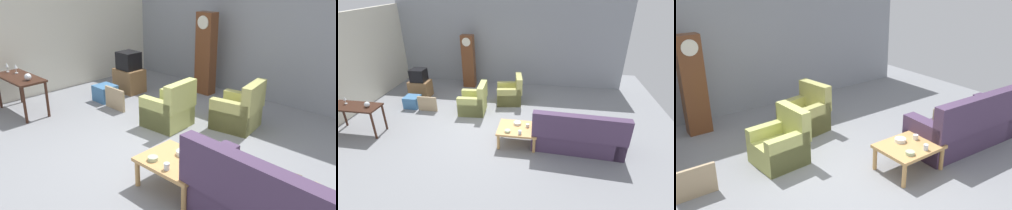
# 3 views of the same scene
# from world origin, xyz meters

# --- Properties ---
(ground_plane) EXTENTS (10.40, 10.40, 0.00)m
(ground_plane) POSITION_xyz_m (0.00, 0.00, 0.00)
(ground_plane) COLOR gray
(garage_door_wall) EXTENTS (8.40, 0.16, 3.20)m
(garage_door_wall) POSITION_xyz_m (0.00, 3.60, 1.60)
(garage_door_wall) COLOR gray
(garage_door_wall) RESTS_ON ground_plane
(couch_floral) EXTENTS (2.14, 0.99, 1.04)m
(couch_floral) POSITION_xyz_m (2.30, -0.49, 0.36)
(couch_floral) COLOR #4C3856
(couch_floral) RESTS_ON ground_plane
(armchair_olive_near) EXTENTS (0.84, 0.81, 0.92)m
(armchair_olive_near) POSITION_xyz_m (-0.63, 0.95, 0.31)
(armchair_olive_near) COLOR #B7BC66
(armchair_olive_near) RESTS_ON ground_plane
(armchair_olive_far) EXTENTS (0.91, 0.88, 0.92)m
(armchair_olive_far) POSITION_xyz_m (0.37, 1.80, 0.31)
(armchair_olive_far) COLOR tan
(armchair_olive_far) RESTS_ON ground_plane
(coffee_table_wood) EXTENTS (0.96, 0.76, 0.44)m
(coffee_table_wood) POSITION_xyz_m (0.88, -0.49, 0.37)
(coffee_table_wood) COLOR tan
(coffee_table_wood) RESTS_ON ground_plane
(grandfather_clock) EXTENTS (0.44, 0.30, 1.93)m
(grandfather_clock) POSITION_xyz_m (-1.36, 2.98, 0.97)
(grandfather_clock) COLOR brown
(grandfather_clock) RESTS_ON ground_plane
(framed_picture_leaning) EXTENTS (0.60, 0.05, 0.47)m
(framed_picture_leaning) POSITION_xyz_m (-2.07, 0.79, 0.23)
(framed_picture_leaning) COLOR tan
(framed_picture_leaning) RESTS_ON ground_plane
(cup_white_porcelain) EXTENTS (0.09, 0.09, 0.08)m
(cup_white_porcelain) POSITION_xyz_m (1.11, -0.41, 0.48)
(cup_white_porcelain) COLOR white
(cup_white_porcelain) RESTS_ON coffee_table_wood
(cup_blue_rimmed) EXTENTS (0.08, 0.08, 0.09)m
(cup_blue_rimmed) POSITION_xyz_m (0.96, -0.76, 0.48)
(cup_blue_rimmed) COLOR silver
(cup_blue_rimmed) RESTS_ON coffee_table_wood
(bowl_white_stacked) EXTENTS (0.18, 0.18, 0.06)m
(bowl_white_stacked) POSITION_xyz_m (0.85, -0.32, 0.47)
(bowl_white_stacked) COLOR white
(bowl_white_stacked) RESTS_ON coffee_table_wood
(bowl_shallow_green) EXTENTS (0.14, 0.14, 0.05)m
(bowl_shallow_green) POSITION_xyz_m (0.66, -0.71, 0.46)
(bowl_shallow_green) COLOR #B2C69E
(bowl_shallow_green) RESTS_ON coffee_table_wood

